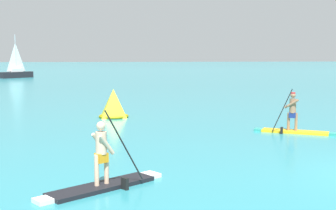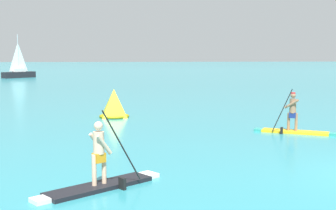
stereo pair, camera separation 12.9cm
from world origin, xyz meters
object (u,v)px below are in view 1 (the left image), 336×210
object	(u,v)px
race_marker_buoy	(114,105)
sailboat_left_horizon	(16,72)
paddleboarder_near_left	(103,175)
paddleboarder_mid_center	(294,124)

from	to	relation	value
race_marker_buoy	sailboat_left_horizon	size ratio (longest dim) A/B	0.29
paddleboarder_near_left	race_marker_buoy	xyz separation A→B (m)	(0.45, 12.32, 0.33)
paddleboarder_mid_center	sailboat_left_horizon	xyz separation A→B (m)	(-20.03, 48.68, 0.45)
race_marker_buoy	paddleboarder_near_left	bearing A→B (deg)	-92.11
paddleboarder_mid_center	sailboat_left_horizon	bearing A→B (deg)	-37.42
paddleboarder_mid_center	paddleboarder_near_left	bearing A→B (deg)	71.76
race_marker_buoy	sailboat_left_horizon	distance (m)	44.96
paddleboarder_near_left	paddleboarder_mid_center	bearing A→B (deg)	6.24
paddleboarder_near_left	race_marker_buoy	distance (m)	12.33
sailboat_left_horizon	paddleboarder_mid_center	bearing A→B (deg)	68.20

